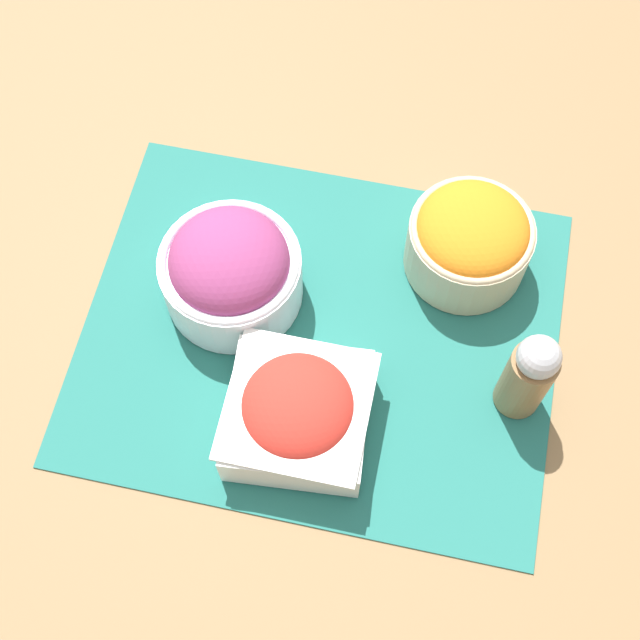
{
  "coord_description": "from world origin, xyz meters",
  "views": [
    {
      "loc": [
        -0.07,
        0.34,
        0.78
      ],
      "look_at": [
        0.0,
        0.0,
        0.03
      ],
      "focal_mm": 50.0,
      "sensor_mm": 36.0,
      "label": 1
    }
  ],
  "objects_px": {
    "tomato_bowl": "(301,412)",
    "pepper_shaker": "(529,375)",
    "carrot_bowl": "(470,239)",
    "onion_bowl": "(231,270)"
  },
  "relations": [
    {
      "from": "tomato_bowl",
      "to": "pepper_shaker",
      "type": "distance_m",
      "value": 0.2
    },
    {
      "from": "carrot_bowl",
      "to": "pepper_shaker",
      "type": "distance_m",
      "value": 0.15
    },
    {
      "from": "carrot_bowl",
      "to": "onion_bowl",
      "type": "bearing_deg",
      "value": 20.45
    },
    {
      "from": "onion_bowl",
      "to": "pepper_shaker",
      "type": "bearing_deg",
      "value": 169.46
    },
    {
      "from": "tomato_bowl",
      "to": "pepper_shaker",
      "type": "height_order",
      "value": "pepper_shaker"
    },
    {
      "from": "onion_bowl",
      "to": "pepper_shaker",
      "type": "xyz_separation_m",
      "value": [
        -0.28,
        0.05,
        0.01
      ]
    },
    {
      "from": "tomato_bowl",
      "to": "carrot_bowl",
      "type": "xyz_separation_m",
      "value": [
        -0.12,
        -0.2,
        0.01
      ]
    },
    {
      "from": "carrot_bowl",
      "to": "pepper_shaker",
      "type": "relative_size",
      "value": 1.03
    },
    {
      "from": "onion_bowl",
      "to": "carrot_bowl",
      "type": "xyz_separation_m",
      "value": [
        -0.21,
        -0.08,
        -0.0
      ]
    },
    {
      "from": "tomato_bowl",
      "to": "pepper_shaker",
      "type": "xyz_separation_m",
      "value": [
        -0.19,
        -0.07,
        0.02
      ]
    }
  ]
}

